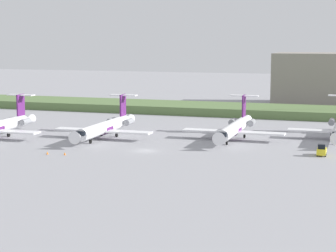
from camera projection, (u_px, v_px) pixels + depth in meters
name	position (u px, v px, depth m)	size (l,w,h in m)	color
ground_plane	(187.00, 130.00, 149.49)	(500.00, 500.00, 0.00)	#939399
grass_berm	(220.00, 109.00, 182.53)	(320.00, 20.00, 2.44)	#597542
regional_jet_second	(106.00, 127.00, 136.82)	(22.81, 31.00, 9.00)	white
regional_jet_third	(235.00, 128.00, 135.28)	(22.81, 31.00, 9.00)	white
baggage_tug	(322.00, 151.00, 115.97)	(1.72, 3.20, 2.30)	yellow
safety_cone_front_marker	(47.00, 153.00, 117.51)	(0.44, 0.44, 0.55)	orange
safety_cone_mid_marker	(65.00, 154.00, 116.70)	(0.44, 0.44, 0.55)	orange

